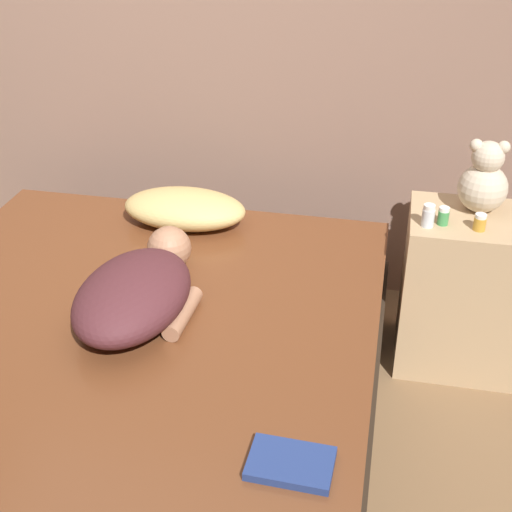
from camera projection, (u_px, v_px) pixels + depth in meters
The scene contains 11 objects.
ground_plane at pixel (135, 435), 2.64m from camera, with size 12.00×12.00×0.00m, color brown.
wall_back at pixel (209, 6), 3.01m from camera, with size 8.00×0.06×2.60m.
bed at pixel (129, 383), 2.51m from camera, with size 1.72×1.88×0.50m.
nightstand at pixel (464, 291), 2.87m from camera, with size 0.49×0.40×0.67m.
pillow at pixel (185, 209), 2.97m from camera, with size 0.52×0.30×0.15m.
person_lying at pixel (138, 290), 2.40m from camera, with size 0.39×0.71×0.19m.
teddy_bear at pixel (484, 181), 2.70m from camera, with size 0.19×0.19×0.29m.
bottle_amber at pixel (480, 222), 2.60m from camera, with size 0.05×0.05×0.06m.
bottle_clear at pixel (428, 216), 2.62m from camera, with size 0.05×0.05×0.09m.
bottle_green at pixel (443, 216), 2.64m from camera, with size 0.04×0.04×0.07m.
book at pixel (291, 463), 1.84m from camera, with size 0.23×0.16×0.02m.
Camera 1 is at (0.83, -1.81, 1.90)m, focal length 50.00 mm.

